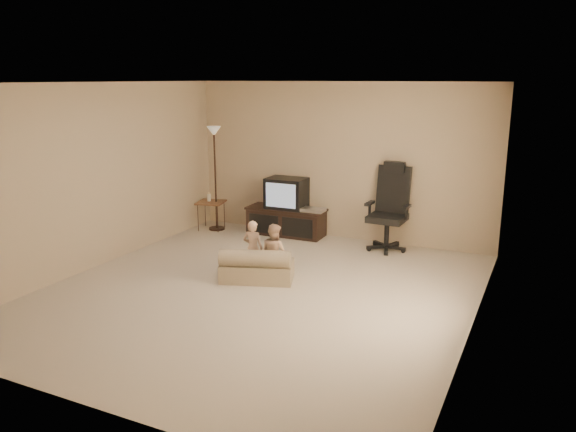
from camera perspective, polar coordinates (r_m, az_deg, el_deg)
name	(u,v)px	position (r m, az deg, el deg)	size (l,w,h in m)	color
floor	(258,292)	(6.94, -3.02, -7.73)	(5.50, 5.50, 0.00)	beige
room_shell	(257,169)	(6.54, -3.19, 4.75)	(5.50, 5.50, 5.50)	white
tv_stand	(287,211)	(9.30, -0.15, 0.47)	(1.35, 0.52, 0.96)	black
office_chair	(389,219)	(8.63, 10.22, -0.27)	(0.65, 0.67, 1.33)	black
side_table	(211,202)	(9.72, -7.86, 1.38)	(0.53, 0.53, 0.66)	brown
floor_lamp	(215,155)	(9.54, -7.47, 6.16)	(0.28, 0.28, 1.77)	black
child_sofa	(257,267)	(7.25, -3.21, -5.23)	(1.03, 0.79, 0.45)	tan
toddler_left	(253,248)	(7.39, -3.58, -3.30)	(0.27, 0.20, 0.75)	#D8A987
toddler_right	(274,253)	(7.19, -1.42, -3.74)	(0.37, 0.20, 0.76)	#D8A987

